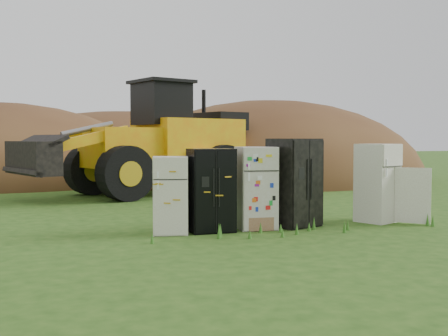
% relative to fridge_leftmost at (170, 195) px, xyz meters
% --- Properties ---
extents(ground, '(120.00, 120.00, 0.00)m').
position_rel_fridge_leftmost_xyz_m(ground, '(2.35, 0.01, -0.77)').
color(ground, '#224712').
rests_on(ground, ground).
extents(fridge_leftmost, '(0.81, 0.79, 1.53)m').
position_rel_fridge_leftmost_xyz_m(fridge_leftmost, '(0.00, 0.00, 0.00)').
color(fridge_leftmost, white).
rests_on(fridge_leftmost, ground).
extents(fridge_black_side, '(0.90, 0.72, 1.68)m').
position_rel_fridge_leftmost_xyz_m(fridge_black_side, '(0.84, -0.02, 0.07)').
color(fridge_black_side, black).
rests_on(fridge_black_side, ground).
extents(fridge_sticker, '(0.83, 0.77, 1.71)m').
position_rel_fridge_leftmost_xyz_m(fridge_sticker, '(1.83, 0.01, 0.09)').
color(fridge_sticker, silver).
rests_on(fridge_sticker, ground).
extents(fridge_dark_mid, '(1.18, 1.08, 1.89)m').
position_rel_fridge_leftmost_xyz_m(fridge_dark_mid, '(2.73, 0.04, 0.18)').
color(fridge_dark_mid, black).
rests_on(fridge_dark_mid, ground).
extents(fridge_open_door, '(1.03, 1.00, 1.77)m').
position_rel_fridge_leftmost_xyz_m(fridge_open_door, '(4.80, 0.02, 0.12)').
color(fridge_open_door, white).
rests_on(fridge_open_door, ground).
extents(wheel_loader, '(8.58, 5.61, 3.85)m').
position_rel_fridge_leftmost_xyz_m(wheel_loader, '(0.71, 7.65, 1.16)').
color(wheel_loader, gold).
rests_on(wheel_loader, ground).
extents(dirt_mound_right, '(14.33, 10.51, 7.16)m').
position_rel_fridge_leftmost_xyz_m(dirt_mound_right, '(7.56, 12.01, -0.77)').
color(dirt_mound_right, '#472816').
rests_on(dirt_mound_right, ground).
extents(dirt_mound_back, '(19.61, 13.08, 6.67)m').
position_rel_fridge_leftmost_xyz_m(dirt_mound_back, '(2.48, 18.84, -0.77)').
color(dirt_mound_back, '#472816').
rests_on(dirt_mound_back, ground).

